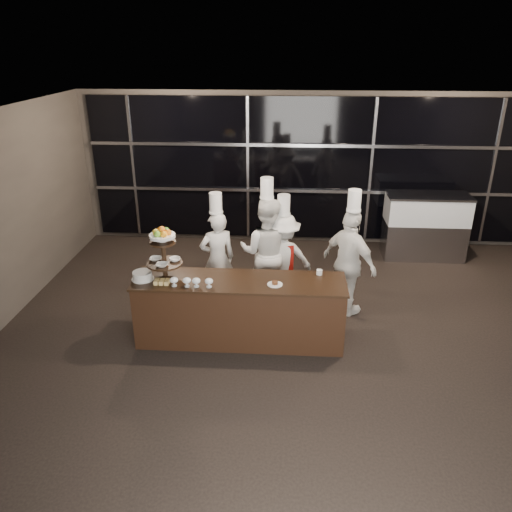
# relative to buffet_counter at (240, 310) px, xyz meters

# --- Properties ---
(room) EXTENTS (10.00, 10.00, 10.00)m
(room) POSITION_rel_buffet_counter_xyz_m (1.01, -1.17, 1.03)
(room) COLOR black
(room) RESTS_ON ground
(window_wall) EXTENTS (8.60, 0.10, 2.80)m
(window_wall) POSITION_rel_buffet_counter_xyz_m (1.01, 3.77, 1.04)
(window_wall) COLOR black
(window_wall) RESTS_ON ground
(buffet_counter) EXTENTS (2.84, 0.74, 0.92)m
(buffet_counter) POSITION_rel_buffet_counter_xyz_m (0.00, 0.00, 0.00)
(buffet_counter) COLOR black
(buffet_counter) RESTS_ON ground
(display_stand) EXTENTS (0.48, 0.48, 0.74)m
(display_stand) POSITION_rel_buffet_counter_xyz_m (-1.00, -0.00, 0.87)
(display_stand) COLOR black
(display_stand) RESTS_ON buffet_counter
(compotes) EXTENTS (0.57, 0.11, 0.12)m
(compotes) POSITION_rel_buffet_counter_xyz_m (-0.60, -0.22, 0.54)
(compotes) COLOR silver
(compotes) RESTS_ON buffet_counter
(layer_cake) EXTENTS (0.30, 0.30, 0.11)m
(layer_cake) POSITION_rel_buffet_counter_xyz_m (-1.30, -0.05, 0.51)
(layer_cake) COLOR white
(layer_cake) RESTS_ON buffet_counter
(pastry_squares) EXTENTS (0.20, 0.13, 0.05)m
(pastry_squares) POSITION_rel_buffet_counter_xyz_m (-1.01, -0.16, 0.48)
(pastry_squares) COLOR tan
(pastry_squares) RESTS_ON buffet_counter
(small_plate) EXTENTS (0.20, 0.20, 0.05)m
(small_plate) POSITION_rel_buffet_counter_xyz_m (0.47, -0.10, 0.47)
(small_plate) COLOR white
(small_plate) RESTS_ON buffet_counter
(chef_cup) EXTENTS (0.08, 0.08, 0.07)m
(chef_cup) POSITION_rel_buffet_counter_xyz_m (1.07, 0.25, 0.49)
(chef_cup) COLOR white
(chef_cup) RESTS_ON buffet_counter
(display_case) EXTENTS (1.52, 0.66, 1.24)m
(display_case) POSITION_rel_buffet_counter_xyz_m (3.22, 3.13, 0.22)
(display_case) COLOR #A5A5AA
(display_case) RESTS_ON ground
(chef_a) EXTENTS (0.65, 0.54, 1.81)m
(chef_a) POSITION_rel_buffet_counter_xyz_m (-0.44, 1.05, 0.32)
(chef_a) COLOR silver
(chef_a) RESTS_ON ground
(chef_b) EXTENTS (0.93, 0.77, 2.04)m
(chef_b) POSITION_rel_buffet_counter_xyz_m (0.31, 1.11, 0.42)
(chef_b) COLOR white
(chef_b) RESTS_ON ground
(chef_c) EXTENTS (1.06, 0.77, 1.77)m
(chef_c) POSITION_rel_buffet_counter_xyz_m (0.56, 1.16, 0.28)
(chef_c) COLOR silver
(chef_c) RESTS_ON ground
(chef_d) EXTENTS (0.96, 0.97, 1.95)m
(chef_d) POSITION_rel_buffet_counter_xyz_m (1.55, 0.87, 0.38)
(chef_d) COLOR white
(chef_d) RESTS_ON ground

